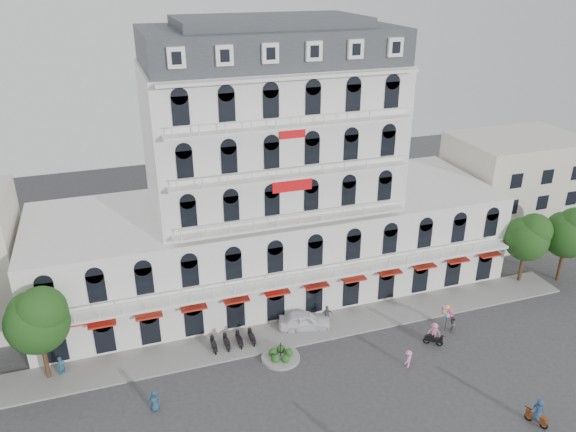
{
  "coord_description": "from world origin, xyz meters",
  "views": [
    {
      "loc": [
        -14.36,
        -29.66,
        29.75
      ],
      "look_at": [
        -1.02,
        10.0,
        10.95
      ],
      "focal_mm": 35.0,
      "sensor_mm": 36.0,
      "label": 1
    }
  ],
  "objects_px": {
    "parked_car": "(305,320)",
    "rider_center": "(434,333)",
    "balloon_vendor": "(450,319)",
    "rider_east": "(538,412)"
  },
  "relations": [
    {
      "from": "parked_car",
      "to": "rider_east",
      "type": "bearing_deg",
      "value": -131.05
    },
    {
      "from": "rider_east",
      "to": "balloon_vendor",
      "type": "relative_size",
      "value": 0.91
    },
    {
      "from": "parked_car",
      "to": "rider_center",
      "type": "bearing_deg",
      "value": -107.87
    },
    {
      "from": "rider_center",
      "to": "balloon_vendor",
      "type": "height_order",
      "value": "balloon_vendor"
    },
    {
      "from": "rider_east",
      "to": "rider_center",
      "type": "bearing_deg",
      "value": -14.85
    },
    {
      "from": "parked_car",
      "to": "rider_east",
      "type": "xyz_separation_m",
      "value": [
        11.52,
        -16.06,
        0.32
      ]
    },
    {
      "from": "parked_car",
      "to": "rider_center",
      "type": "xyz_separation_m",
      "value": [
        9.56,
        -5.78,
        0.36
      ]
    },
    {
      "from": "parked_car",
      "to": "rider_center",
      "type": "height_order",
      "value": "rider_center"
    },
    {
      "from": "rider_east",
      "to": "balloon_vendor",
      "type": "bearing_deg",
      "value": -27.82
    },
    {
      "from": "parked_car",
      "to": "rider_east",
      "type": "relative_size",
      "value": 2.11
    }
  ]
}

